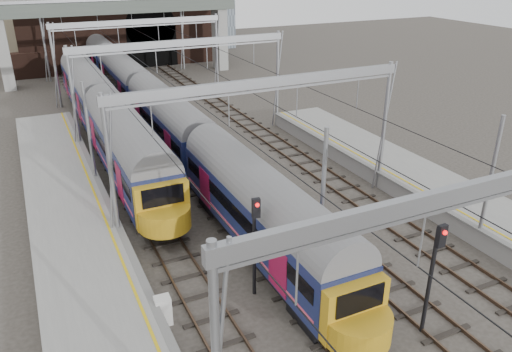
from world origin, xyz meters
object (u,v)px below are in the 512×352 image
signal_near_left (255,235)px  train_main (144,96)px  relay_cabinet (163,311)px  train_second (104,113)px  signal_near_centre (434,266)px

signal_near_left → train_main: bearing=95.2°
train_main → relay_cabinet: train_main is taller
train_main → train_second: bearing=-136.2°
train_second → relay_cabinet: size_ratio=26.05×
train_second → relay_cabinet: 22.48m
train_second → signal_near_centre: bearing=-75.0°
train_main → train_second: 5.55m
train_main → train_second: size_ratio=1.88×
signal_near_left → signal_near_centre: bearing=-36.4°
train_main → relay_cabinet: (-5.80, -26.17, -1.79)m
train_main → signal_near_centre: (3.30, -31.06, 0.67)m
signal_near_centre → relay_cabinet: (-9.10, 4.89, -2.46)m
signal_near_left → relay_cabinet: (-4.13, -0.13, -2.38)m
signal_near_left → signal_near_centre: signal_near_centre is taller
relay_cabinet → signal_near_centre: bearing=-25.7°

